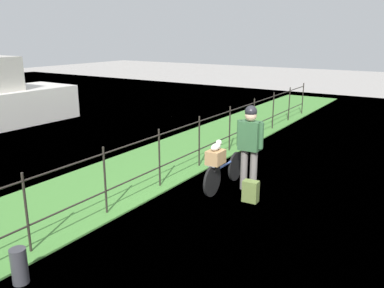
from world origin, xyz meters
name	(u,v)px	position (x,y,z in m)	size (l,w,h in m)	color
ground_plane	(251,209)	(0.00, 0.00, 0.00)	(60.00, 60.00, 0.00)	#9E9993
grass_strip	(124,177)	(0.00, 2.93, 0.01)	(27.00, 2.40, 0.03)	#478438
iron_fence	(159,154)	(0.00, 1.99, 0.68)	(18.04, 0.04, 1.19)	#28231E
bicycle_main	(224,173)	(0.64, 0.88, 0.32)	(1.62, 0.17, 0.61)	black
wooden_crate	(216,157)	(0.28, 0.87, 0.74)	(0.36, 0.27, 0.26)	#A87F51
terrier_dog	(216,146)	(0.30, 0.87, 0.95)	(0.32, 0.14, 0.18)	silver
cyclist_person	(250,141)	(0.82, 0.43, 1.00)	(0.27, 0.54, 1.68)	slate
backpack_on_paving	(251,191)	(0.31, 0.15, 0.20)	(0.28, 0.18, 0.40)	olive
mooring_bollard	(19,266)	(-3.51, 1.49, 0.23)	(0.20, 0.20, 0.46)	#38383D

